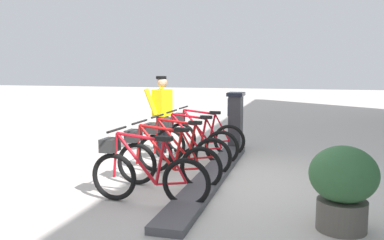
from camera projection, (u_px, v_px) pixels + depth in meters
ground_plane at (212, 179)px, 6.75m from camera, size 60.00×60.00×0.00m
dock_rail_base at (212, 176)px, 6.75m from camera, size 0.44×4.84×0.10m
payment_kiosk at (236, 119)px, 9.33m from camera, size 0.36×0.52×1.28m
bike_docked_0 at (201, 135)px, 8.61m from camera, size 1.72×0.54×1.02m
bike_docked_1 at (191, 142)px, 7.83m from camera, size 1.72×0.54×1.02m
bike_docked_2 at (179, 150)px, 7.06m from camera, size 1.72×0.54×1.02m
bike_docked_3 at (164, 160)px, 6.29m from camera, size 1.72×0.54×1.02m
bike_docked_4 at (144, 173)px, 5.51m from camera, size 1.72×0.54×1.02m
worker_near_rack at (162, 112)px, 8.67m from camera, size 0.57×0.69×1.66m
planter_bush at (343, 184)px, 4.59m from camera, size 0.76×0.76×0.97m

